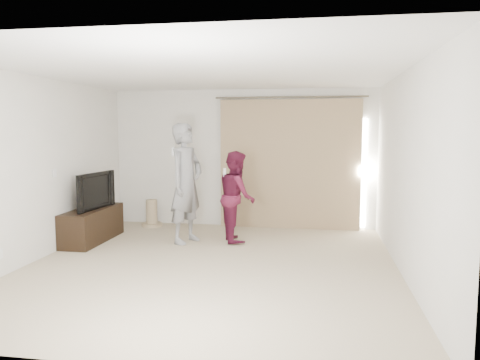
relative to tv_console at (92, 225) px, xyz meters
name	(u,v)px	position (x,y,z in m)	size (l,w,h in m)	color
floor	(210,266)	(2.27, -1.09, -0.27)	(5.50, 5.50, 0.00)	#C8B396
wall_back	(242,158)	(2.27, 1.66, 1.03)	(5.00, 0.04, 2.60)	silver
wall_left	(38,169)	(-0.23, -1.09, 1.03)	(0.04, 5.50, 2.60)	silver
ceiling	(209,71)	(2.27, -1.09, 2.33)	(5.00, 5.50, 0.01)	white
curtain	(290,164)	(3.18, 1.59, 0.93)	(2.80, 0.11, 2.46)	tan
tv_console	(92,225)	(0.00, 0.00, 0.00)	(0.49, 1.42, 0.55)	black
tv	(91,191)	(0.00, 0.00, 0.58)	(1.05, 0.14, 0.60)	black
scratching_post	(152,216)	(0.56, 1.31, -0.07)	(0.38, 0.38, 0.51)	tan
person_man	(186,183)	(1.57, 0.20, 0.70)	(0.69, 0.83, 1.96)	gray
person_woman	(237,196)	(2.37, 0.42, 0.48)	(0.78, 0.88, 1.50)	#52132A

